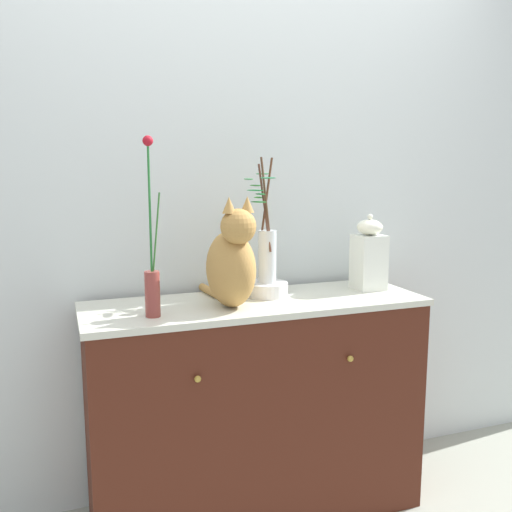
{
  "coord_description": "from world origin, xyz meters",
  "views": [
    {
      "loc": [
        -0.73,
        -2.02,
        1.44
      ],
      "look_at": [
        0.0,
        0.0,
        1.09
      ],
      "focal_mm": 38.86,
      "sensor_mm": 36.0,
      "label": 1
    }
  ],
  "objects": [
    {
      "name": "vase_glass_clear",
      "position": [
        0.07,
        0.06,
        1.11
      ],
      "size": [
        0.15,
        0.18,
        0.51
      ],
      "color": "silver",
      "rests_on": "bowl_porcelain"
    },
    {
      "name": "bowl_porcelain",
      "position": [
        0.07,
        0.06,
        0.94
      ],
      "size": [
        0.17,
        0.17,
        0.06
      ],
      "primitive_type": "cylinder",
      "color": "white",
      "rests_on": "sideboard"
    },
    {
      "name": "vase_slim_green",
      "position": [
        -0.42,
        -0.1,
        1.05
      ],
      "size": [
        0.06,
        0.05,
        0.63
      ],
      "color": "brown",
      "rests_on": "sideboard"
    },
    {
      "name": "sideboard",
      "position": [
        0.0,
        -0.0,
        0.45
      ],
      "size": [
        1.36,
        0.47,
        0.91
      ],
      "color": "#4A1F13",
      "rests_on": "ground_plane"
    },
    {
      "name": "jar_lidded_porcelain",
      "position": [
        0.53,
        0.03,
        1.06
      ],
      "size": [
        0.12,
        0.12,
        0.33
      ],
      "color": "white",
      "rests_on": "sideboard"
    },
    {
      "name": "cat_sitting",
      "position": [
        -0.12,
        -0.06,
        1.08
      ],
      "size": [
        0.2,
        0.44,
        0.42
      ],
      "color": "#B28343",
      "rests_on": "sideboard"
    },
    {
      "name": "ground_plane",
      "position": [
        0.0,
        0.0,
        0.0
      ],
      "size": [
        6.0,
        6.0,
        0.0
      ],
      "primitive_type": "plane",
      "color": "#9A9D8F"
    },
    {
      "name": "wall_back",
      "position": [
        0.0,
        0.3,
        1.3
      ],
      "size": [
        4.4,
        0.08,
        2.6
      ],
      "primitive_type": "cube",
      "color": "silver",
      "rests_on": "ground_plane"
    }
  ]
}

